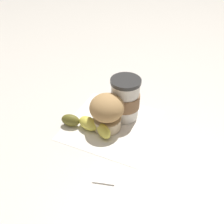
# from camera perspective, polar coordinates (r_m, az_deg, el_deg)

# --- Properties ---
(ground_plane) EXTENTS (3.00, 3.00, 0.00)m
(ground_plane) POSITION_cam_1_polar(r_m,az_deg,el_deg) (0.75, -0.00, -2.79)
(ground_plane) COLOR beige
(paper_napkin) EXTENTS (0.26, 0.26, 0.00)m
(paper_napkin) POSITION_cam_1_polar(r_m,az_deg,el_deg) (0.74, -0.00, -2.74)
(paper_napkin) COLOR white
(paper_napkin) RESTS_ON ground_plane
(coffee_cup) EXTENTS (0.08, 0.08, 0.12)m
(coffee_cup) POSITION_cam_1_polar(r_m,az_deg,el_deg) (0.74, 2.88, 2.87)
(coffee_cup) COLOR silver
(coffee_cup) RESTS_ON paper_napkin
(muffin) EXTENTS (0.09, 0.09, 0.10)m
(muffin) POSITION_cam_1_polar(r_m,az_deg,el_deg) (0.70, -1.11, 0.16)
(muffin) COLOR beige
(muffin) RESTS_ON paper_napkin
(banana) EXTENTS (0.07, 0.16, 0.04)m
(banana) POSITION_cam_1_polar(r_m,az_deg,el_deg) (0.72, -5.35, -2.75)
(banana) COLOR #D6CC4C
(banana) RESTS_ON paper_napkin
(sugar_packet) EXTENTS (0.04, 0.05, 0.01)m
(sugar_packet) POSITION_cam_1_polar(r_m,az_deg,el_deg) (0.61, -1.63, -14.07)
(sugar_packet) COLOR white
(sugar_packet) RESTS_ON ground_plane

